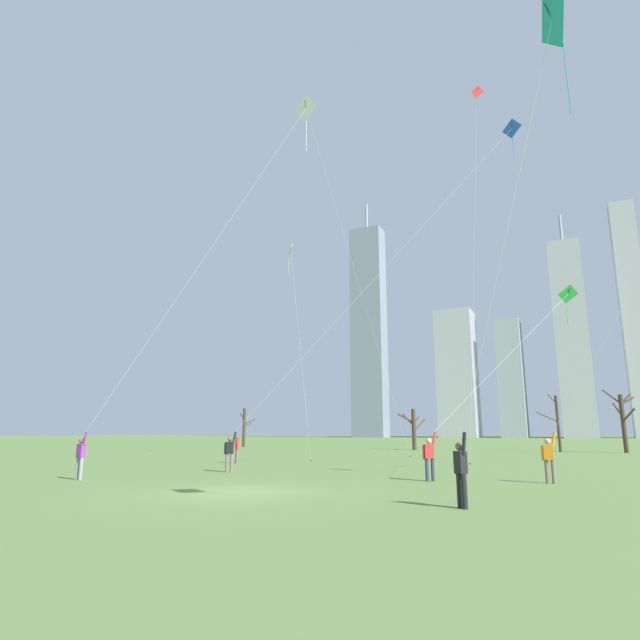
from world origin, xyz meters
name	(u,v)px	position (x,y,z in m)	size (l,w,h in m)	color
ground_plane	(239,492)	(0.00, 0.00, 0.00)	(400.00, 400.00, 0.00)	#5B7A3D
kite_flyer_midfield_center_green	(446,437)	(5.13, 6.83, 1.67)	(6.15, 5.21, 8.41)	#33384C
kite_flyer_midfield_left_white	(114,404)	(-6.85, 1.17, 2.97)	(9.70, 2.36, 15.58)	gray
kite_flyer_foreground_left_pink	(602,360)	(10.85, 6.72, 4.38)	(10.10, 3.20, 17.14)	#726656
kite_flyer_midfield_right_teal	(475,403)	(7.60, -1.19, 2.57)	(3.45, 4.30, 10.79)	black
kite_flyer_foreground_right_blue	(261,416)	(-3.58, 7.02, 2.59)	(14.13, 2.79, 16.09)	#726656
bystander_far_off_by_trees	(237,448)	(-8.76, 12.76, 0.90)	(0.37, 0.40, 1.62)	#726656
distant_kite_drifting_right_purple	(317,144)	(-8.34, 22.89, 26.37)	(8.14, 2.82, 30.04)	purple
distant_kite_drifting_left_red	(476,134)	(5.56, 18.85, 21.47)	(2.09, 1.77, 25.14)	red
distant_kite_low_near_trees_yellow	(292,261)	(-8.58, 19.07, 14.55)	(3.39, 2.97, 16.18)	yellow
bare_tree_right_of_center	(557,422)	(8.39, 39.46, 2.73)	(1.88, 3.10, 5.34)	#423326
bare_tree_left_of_center	(623,420)	(13.76, 39.95, 2.87)	(2.54, 3.20, 5.61)	#423326
bare_tree_rightmost	(244,427)	(-26.96, 41.11, 2.42)	(2.04, 1.81, 4.62)	#423326
bare_tree_center	(414,428)	(-5.16, 39.38, 2.23)	(2.49, 2.22, 4.11)	#423326
skyline_tall_tower	(634,316)	(27.21, 149.22, 32.69)	(6.22, 5.88, 65.38)	#B2B2B7
skyline_squat_block	(572,337)	(11.37, 145.13, 27.27)	(8.43, 9.64, 63.54)	#B2B2B7
skyline_slender_spire	(457,373)	(-20.06, 143.37, 18.58)	(10.59, 10.87, 37.16)	#B2B2B7
skyline_wide_slab	(511,378)	(-5.24, 145.29, 16.68)	(6.80, 9.74, 33.36)	#9EA3AD
skyline_mid_tower_right	(369,330)	(-45.22, 136.79, 32.69)	(10.00, 6.46, 74.21)	gray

